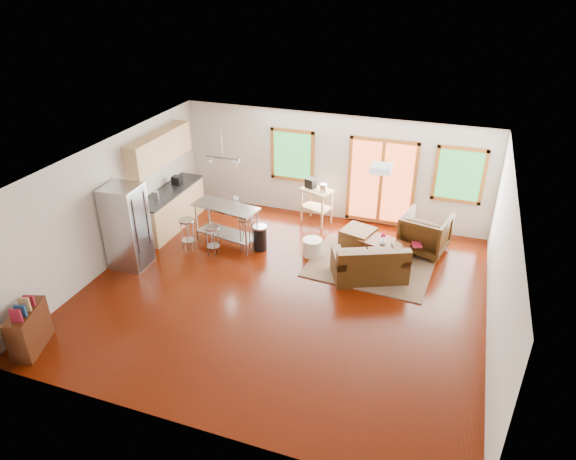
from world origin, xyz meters
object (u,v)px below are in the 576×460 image
(refrigerator, at_px, (127,227))
(island, at_px, (226,218))
(loveseat, at_px, (370,265))
(ottoman, at_px, (358,238))
(coffee_table, at_px, (385,244))
(kitchen_cart, at_px, (316,194))
(armchair, at_px, (425,231))
(rug, at_px, (370,266))

(refrigerator, relative_size, island, 1.14)
(loveseat, bearing_deg, ottoman, 88.68)
(coffee_table, bearing_deg, kitchen_cart, 148.64)
(kitchen_cart, bearing_deg, island, -133.17)
(loveseat, height_order, refrigerator, refrigerator)
(armchair, bearing_deg, loveseat, 71.19)
(island, bearing_deg, loveseat, -6.14)
(coffee_table, height_order, ottoman, ottoman)
(rug, bearing_deg, refrigerator, -161.58)
(refrigerator, bearing_deg, ottoman, 24.95)
(refrigerator, xyz_separation_m, island, (1.51, 1.49, -0.24))
(armchair, relative_size, island, 0.62)
(armchair, height_order, ottoman, armchair)
(kitchen_cart, bearing_deg, rug, -43.31)
(refrigerator, height_order, island, refrigerator)
(armchair, bearing_deg, kitchen_cart, 0.92)
(ottoman, distance_m, refrigerator, 4.95)
(rug, xyz_separation_m, armchair, (0.97, 1.03, 0.47))
(loveseat, height_order, kitchen_cart, kitchen_cart)
(coffee_table, height_order, armchair, armchair)
(ottoman, relative_size, kitchen_cart, 0.59)
(kitchen_cart, bearing_deg, loveseat, -49.48)
(kitchen_cart, bearing_deg, coffee_table, -31.36)
(refrigerator, relative_size, kitchen_cart, 1.61)
(armchair, xyz_separation_m, ottoman, (-1.41, -0.30, -0.27))
(refrigerator, height_order, kitchen_cart, refrigerator)
(coffee_table, relative_size, refrigerator, 0.63)
(ottoman, distance_m, kitchen_cart, 1.59)
(rug, xyz_separation_m, loveseat, (0.06, -0.45, 0.29))
(armchair, height_order, refrigerator, refrigerator)
(rug, relative_size, island, 1.60)
(coffee_table, xyz_separation_m, kitchen_cart, (-1.89, 1.15, 0.41))
(refrigerator, xyz_separation_m, kitchen_cart, (3.08, 3.16, -0.14))
(ottoman, relative_size, refrigerator, 0.36)
(ottoman, bearing_deg, loveseat, -67.27)
(coffee_table, height_order, kitchen_cart, kitchen_cart)
(coffee_table, distance_m, kitchen_cart, 2.25)
(coffee_table, distance_m, armchair, 0.98)
(island, bearing_deg, kitchen_cart, 46.83)
(armchair, xyz_separation_m, refrigerator, (-5.73, -2.61, 0.40))
(refrigerator, bearing_deg, rug, 15.15)
(loveseat, height_order, armchair, armchair)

